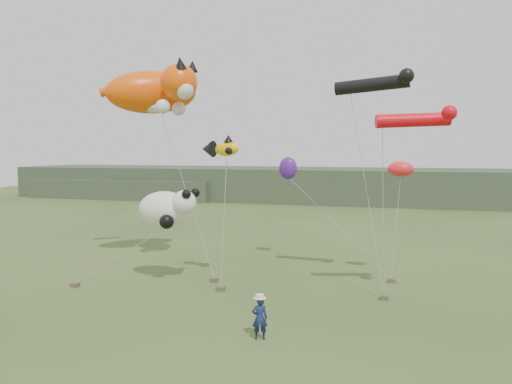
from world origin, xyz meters
TOP-DOWN VIEW (x-y plane):
  - ground at (0.00, 0.00)m, footprint 120.00×120.00m
  - headland at (-3.11, 44.69)m, footprint 90.00×13.00m
  - festival_attendant at (-0.04, -0.98)m, footprint 0.61×0.51m
  - sandbag_anchors at (-1.87, 4.94)m, footprint 14.45×5.17m
  - cat_kite at (-8.31, 8.13)m, footprint 6.79×5.22m
  - fish_kite at (-3.74, 5.36)m, footprint 2.09×1.39m
  - tube_kites at (4.06, 5.79)m, footprint 5.08×3.45m
  - panda_kite at (-6.23, 4.88)m, footprint 3.04×1.97m
  - misc_kites at (0.88, 9.92)m, footprint 7.26×3.27m

SIDE VIEW (x-z plane):
  - ground at x=0.00m, z-range 0.00..0.00m
  - sandbag_anchors at x=-1.87m, z-range 0.00..0.18m
  - festival_attendant at x=-0.04m, z-range 0.00..1.44m
  - headland at x=-3.11m, z-range -0.08..3.92m
  - panda_kite at x=-6.23m, z-range 2.60..4.49m
  - misc_kites at x=0.88m, z-range 4.71..5.97m
  - fish_kite at x=-3.74m, z-range 5.87..6.92m
  - tube_kites at x=4.06m, z-range 7.27..9.93m
  - cat_kite at x=-8.31m, z-range 8.06..10.95m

